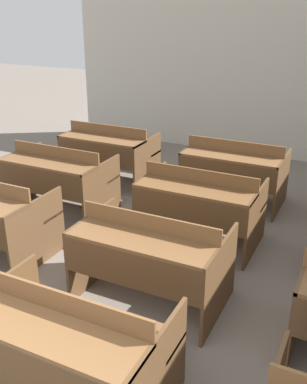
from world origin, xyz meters
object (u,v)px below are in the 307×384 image
object	(u,v)px
bench_third_left	(58,176)
bench_back_left	(109,151)
bench_front_center	(67,342)
bench_third_center	(199,203)
bench_back_center	(234,169)
bench_second_center	(150,255)

from	to	relation	value
bench_third_left	bench_back_left	bearing A→B (deg)	89.01
bench_front_center	bench_third_center	bearing A→B (deg)	90.20
bench_front_center	bench_third_left	xyz separation A→B (m)	(-1.88, 2.38, 0.00)
bench_front_center	bench_back_center	bearing A→B (deg)	89.76
bench_third_left	bench_third_center	distance (m)	1.87
bench_front_center	bench_third_left	distance (m)	3.04
bench_third_center	bench_back_center	bearing A→B (deg)	88.88
bench_second_center	bench_third_center	world-z (taller)	same
bench_back_left	bench_back_center	xyz separation A→B (m)	(1.88, 0.02, 0.00)
bench_front_center	bench_third_center	xyz separation A→B (m)	(-0.01, 2.39, 0.00)
bench_third_left	bench_back_left	size ratio (longest dim) A/B	1.00
bench_third_center	bench_back_left	world-z (taller)	same
bench_third_left	bench_third_center	xyz separation A→B (m)	(1.87, 0.00, 0.00)
bench_third_left	bench_back_left	distance (m)	1.18
bench_third_left	bench_back_left	xyz separation A→B (m)	(0.02, 1.18, 0.00)
bench_back_center	bench_front_center	bearing A→B (deg)	-90.24
bench_third_left	bench_second_center	bearing A→B (deg)	-32.50
bench_second_center	bench_back_left	bearing A→B (deg)	128.06
bench_back_left	bench_third_left	bearing A→B (deg)	-90.99
bench_front_center	bench_third_left	world-z (taller)	same
bench_third_left	bench_back_center	distance (m)	2.24
bench_third_left	bench_back_center	world-z (taller)	same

